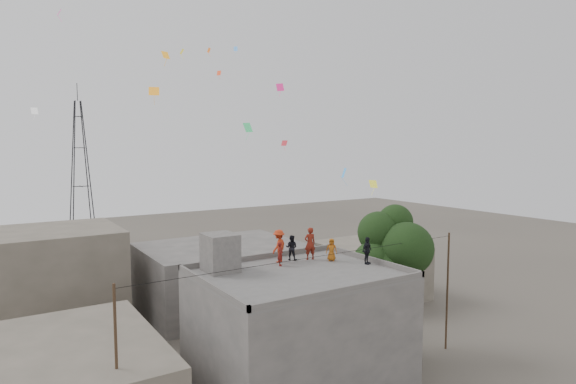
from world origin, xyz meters
The scene contains 16 objects.
main_building centered at (0.00, 0.00, 3.05)m, with size 10.00×8.00×6.10m.
parapet centered at (0.00, 0.00, 6.25)m, with size 10.00×8.00×0.30m.
stair_head_box centered at (-3.20, 2.60, 7.10)m, with size 1.60×1.80×2.00m, color #53504D.
neighbor_north centered at (2.00, 14.00, 2.50)m, with size 12.00×9.00×5.00m, color #53504D.
neighbor_northwest centered at (-10.00, 16.00, 3.50)m, with size 9.00×8.00×7.00m, color #5D5649.
neighbor_east centered at (14.00, 10.00, 2.20)m, with size 7.00×8.00×4.40m, color #5D5649.
tree centered at (7.37, 0.60, 6.10)m, with size 4.90×4.60×9.10m.
utility_line centered at (0.50, -1.25, 3.83)m, with size 20.12×0.62×7.40m.
transmission_tower centered at (-4.00, 40.00, 9.07)m, with size 2.97×2.97×20.01m.
person_red_adult centered at (2.34, 2.27, 7.05)m, with size 0.69×0.45×1.89m, color maroon.
person_orange_child centered at (3.20, 1.33, 6.75)m, with size 0.63×0.41×1.30m, color #A35412.
person_dark_child centered at (1.37, 2.74, 6.83)m, with size 0.71×0.55×1.46m, color black.
person_dark_adult centered at (4.40, -0.36, 6.86)m, with size 0.90×0.37×1.53m, color black.
person_orange_adult centered at (0.49, 2.71, 7.03)m, with size 1.20×0.69×1.86m, color #BA3315.
person_red_child centered at (0.10, 1.91, 6.77)m, with size 0.49×0.32×1.33m, color maroon.
kites centered at (0.54, 7.81, 15.45)m, with size 17.58×16.16×10.62m.
Camera 1 is at (-13.50, -20.36, 12.61)m, focal length 30.00 mm.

